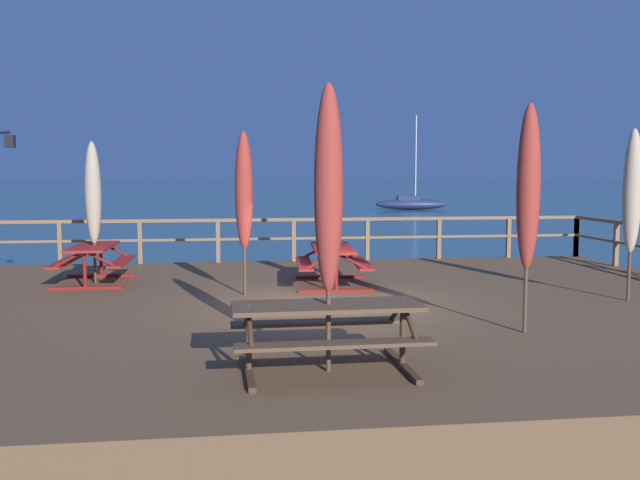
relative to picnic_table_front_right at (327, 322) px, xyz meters
The scene contains 13 objects.
ground_plane 4.41m from the picnic_table_front_right, 81.71° to the left, with size 600.00×600.00×0.00m, color #2D5B6B.
wooden_deck 4.29m from the picnic_table_front_right, 81.71° to the left, with size 15.35×11.94×0.85m, color brown.
railing_waterside_far 9.97m from the picnic_table_front_right, 86.54° to the left, with size 15.15×0.10×1.09m.
picnic_table_front_right is the anchor object (origin of this frame).
picnic_table_front_left 7.90m from the picnic_table_front_right, 118.33° to the left, with size 1.44×2.02×0.78m.
picnic_table_mid_centre 6.13m from the picnic_table_front_right, 80.72° to the left, with size 1.55×2.21×0.78m.
patio_umbrella_tall_mid_right 1.47m from the picnic_table_front_right, 47.97° to the right, with size 0.32×0.32×3.20m.
patio_umbrella_tall_front 7.93m from the picnic_table_front_right, 118.23° to the left, with size 0.32×0.32×2.84m.
patio_umbrella_tall_back_right 6.26m from the picnic_table_front_right, 80.52° to the left, with size 0.32×0.32×2.82m.
patio_umbrella_tall_mid_left 5.35m from the picnic_table_front_right, 98.50° to the left, with size 0.32×0.32×2.96m.
patio_umbrella_tall_back_left 3.68m from the picnic_table_front_right, 27.05° to the left, with size 0.32×0.32×3.17m.
patio_umbrella_short_mid 7.01m from the picnic_table_front_right, 32.10° to the left, with size 0.32×0.32×2.98m.
sailboat_distant 51.59m from the picnic_table_front_right, 73.95° to the left, with size 6.15×2.33×7.72m.
Camera 1 is at (-1.73, -11.88, 3.07)m, focal length 39.99 mm.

